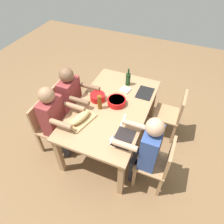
# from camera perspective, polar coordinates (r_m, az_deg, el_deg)

# --- Properties ---
(ground_plane) EXTENTS (8.00, 8.00, 0.00)m
(ground_plane) POSITION_cam_1_polar(r_m,az_deg,el_deg) (3.45, 0.00, -7.45)
(ground_plane) COLOR brown
(dining_table) EXTENTS (1.71, 1.02, 0.74)m
(dining_table) POSITION_cam_1_polar(r_m,az_deg,el_deg) (2.96, 0.00, 0.42)
(dining_table) COLOR #A87F56
(dining_table) RESTS_ON ground_plane
(chair_near_left) EXTENTS (0.40, 0.40, 0.85)m
(chair_near_left) POSITION_cam_1_polar(r_m,az_deg,el_deg) (2.69, 13.00, -13.63)
(chair_near_left) COLOR #A87F56
(chair_near_left) RESTS_ON ground_plane
(diner_near_left) EXTENTS (0.41, 0.53, 1.20)m
(diner_near_left) POSITION_cam_1_polar(r_m,az_deg,el_deg) (2.52, 9.71, -9.87)
(diner_near_left) COLOR #2D2D38
(diner_near_left) RESTS_ON ground_plane
(chair_far_left) EXTENTS (0.40, 0.40, 0.85)m
(chair_far_left) POSITION_cam_1_polar(r_m,az_deg,el_deg) (3.15, -17.55, -3.37)
(chair_far_left) COLOR #A87F56
(chair_far_left) RESTS_ON ground_plane
(diner_far_left) EXTENTS (0.41, 0.53, 1.20)m
(diner_far_left) POSITION_cam_1_polar(r_m,az_deg,el_deg) (2.91, -15.55, -1.62)
(diner_far_left) COLOR #2D2D38
(diner_far_left) RESTS_ON ground_plane
(chair_near_right) EXTENTS (0.40, 0.40, 0.85)m
(chair_near_right) POSITION_cam_1_polar(r_m,az_deg,el_deg) (3.30, 16.69, -0.40)
(chair_near_right) COLOR #A87F56
(chair_near_right) RESTS_ON ground_plane
(chair_far_center) EXTENTS (0.40, 0.40, 0.85)m
(chair_far_center) POSITION_cam_1_polar(r_m,az_deg,el_deg) (3.40, -13.07, 2.03)
(chair_far_center) COLOR #A87F56
(chair_far_center) RESTS_ON ground_plane
(diner_far_center) EXTENTS (0.41, 0.53, 1.20)m
(diner_far_center) POSITION_cam_1_polar(r_m,az_deg,el_deg) (3.17, -10.91, 4.04)
(diner_far_center) COLOR #2D2D38
(diner_far_center) RESTS_ON ground_plane
(serving_bowl_fruit) EXTENTS (0.22, 0.22, 0.09)m
(serving_bowl_fruit) POSITION_cam_1_polar(r_m,az_deg,el_deg) (2.99, -4.04, 4.30)
(serving_bowl_fruit) COLOR red
(serving_bowl_fruit) RESTS_ON dining_table
(serving_bowl_greens) EXTENTS (0.26, 0.26, 0.09)m
(serving_bowl_greens) POSITION_cam_1_polar(r_m,az_deg,el_deg) (2.91, 1.32, 3.04)
(serving_bowl_greens) COLOR red
(serving_bowl_greens) RESTS_ON dining_table
(cutting_board) EXTENTS (0.44, 0.31, 0.02)m
(cutting_board) POSITION_cam_1_polar(r_m,az_deg,el_deg) (2.73, -8.57, -2.31)
(cutting_board) COLOR tan
(cutting_board) RESTS_ON dining_table
(bread_loaf) EXTENTS (0.34, 0.19, 0.09)m
(bread_loaf) POSITION_cam_1_polar(r_m,az_deg,el_deg) (2.69, -8.69, -1.51)
(bread_loaf) COLOR tan
(bread_loaf) RESTS_ON cutting_board
(wine_bottle) EXTENTS (0.08, 0.08, 0.29)m
(wine_bottle) POSITION_cam_1_polar(r_m,az_deg,el_deg) (3.24, 4.51, 9.20)
(wine_bottle) COLOR #193819
(wine_bottle) RESTS_ON dining_table
(beer_bottle) EXTENTS (0.06, 0.06, 0.22)m
(beer_bottle) POSITION_cam_1_polar(r_m,az_deg,el_deg) (2.81, -3.49, 2.73)
(beer_bottle) COLOR brown
(beer_bottle) RESTS_ON dining_table
(wine_glass) EXTENTS (0.08, 0.08, 0.17)m
(wine_glass) POSITION_cam_1_polar(r_m,az_deg,el_deg) (2.38, 0.18, -7.15)
(wine_glass) COLOR silver
(wine_glass) RESTS_ON dining_table
(placemat_near_left) EXTENTS (0.32, 0.23, 0.01)m
(placemat_near_left) POSITION_cam_1_polar(r_m,az_deg,el_deg) (2.52, 3.29, -7.27)
(placemat_near_left) COLOR black
(placemat_near_left) RESTS_ON dining_table
(placemat_near_right) EXTENTS (0.32, 0.23, 0.01)m
(placemat_near_right) POSITION_cam_1_polar(r_m,az_deg,el_deg) (3.17, 9.19, 5.29)
(placemat_near_right) COLOR black
(placemat_near_right) RESTS_ON dining_table
(carving_knife) EXTENTS (0.23, 0.04, 0.01)m
(carving_knife) POSITION_cam_1_polar(r_m,az_deg,el_deg) (2.71, 3.15, -2.29)
(carving_knife) COLOR silver
(carving_knife) RESTS_ON dining_table
(napkin_stack) EXTENTS (0.16, 0.16, 0.02)m
(napkin_stack) POSITION_cam_1_polar(r_m,az_deg,el_deg) (3.18, 3.75, 6.24)
(napkin_stack) COLOR white
(napkin_stack) RESTS_ON dining_table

